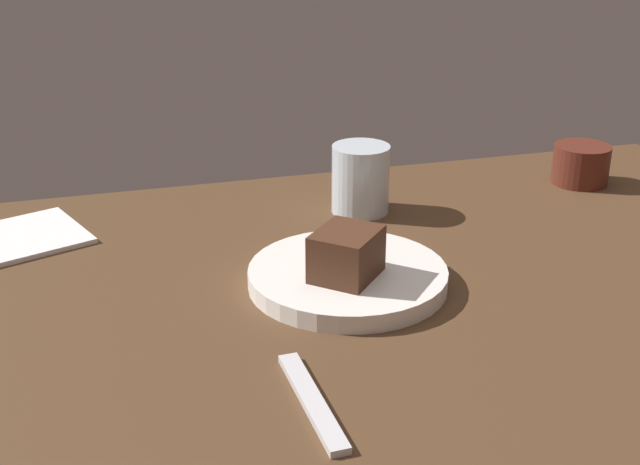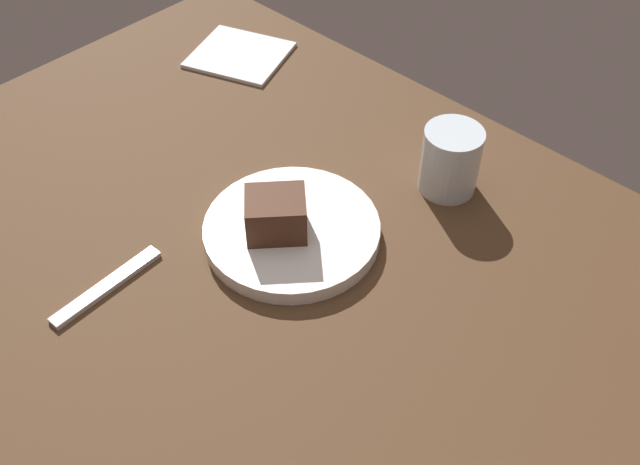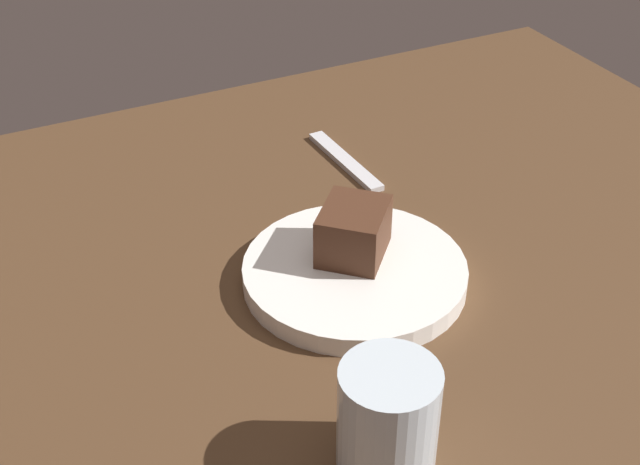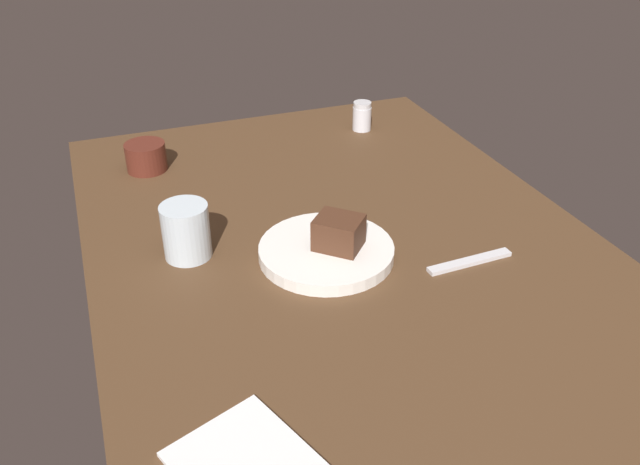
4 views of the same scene
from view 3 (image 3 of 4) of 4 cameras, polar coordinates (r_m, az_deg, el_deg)
dining_table at (r=90.02cm, az=-1.04°, el=-2.92°), size 120.00×84.00×3.00cm
dessert_plate at (r=86.44cm, az=2.26°, el=-2.66°), size 22.05×22.05×2.06cm
chocolate_cake_slice at (r=85.87cm, az=2.19°, el=0.08°), size 9.40×9.47×5.25cm
water_glass at (r=67.43cm, az=4.43°, el=-11.91°), size 7.74×7.74×9.16cm
dessert_spoon at (r=106.07cm, az=1.63°, el=4.66°), size 2.40×15.06×0.70cm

